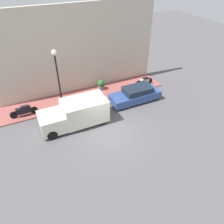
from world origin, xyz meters
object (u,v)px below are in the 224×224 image
Objects in this scene: potted_plant at (101,85)px; streetlamp at (57,69)px; delivery_van at (75,114)px; motorcycle_black at (24,111)px; scooter_silver at (144,81)px; parked_car at (136,95)px.

streetlamp is at bearing 110.85° from potted_plant.
delivery_van is 4.14m from motorcycle_black.
scooter_silver is at bearing -104.55° from potted_plant.
delivery_van is at bearing -170.47° from streetlamp.
potted_plant is at bearing -80.37° from motorcycle_black.
parked_car is 2.07× the size of motorcycle_black.
parked_car is at bearing -146.68° from potted_plant.
potted_plant is at bearing 75.45° from scooter_silver.
scooter_silver is at bearing -70.40° from delivery_van.
delivery_van is (-0.82, 5.47, 0.34)m from parked_car.
streetlamp is at bearing 76.72° from parked_car.
parked_car is at bearing -103.28° from streetlamp.
streetlamp is 5.14m from potted_plant.
parked_car is 3.45m from potted_plant.
delivery_van is 0.99× the size of streetlamp.
motorcycle_black is (-0.13, 10.75, 0.04)m from scooter_silver.
potted_plant is at bearing 33.32° from parked_car.
scooter_silver is 8.44m from streetlamp.
parked_car is at bearing -81.52° from delivery_van.
potted_plant is (3.70, -3.58, -0.39)m from delivery_van.
parked_car is 4.66× the size of potted_plant.
motorcycle_black is 2.25× the size of potted_plant.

